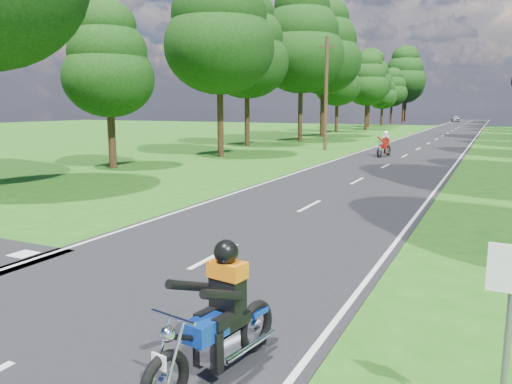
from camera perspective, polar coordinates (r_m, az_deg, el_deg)
The scene contains 9 objects.
ground at distance 9.24m, azimuth -11.15°, elevation -10.58°, with size 160.00×160.00×0.00m, color #1C5212.
main_road at distance 57.22m, azimuth 20.56°, elevation 6.02°, with size 7.00×140.00×0.02m, color black.
road_markings at distance 55.37m, azimuth 20.24°, elevation 5.95°, with size 7.40×140.00×0.01m.
treeline at distance 67.25m, azimuth 23.08°, elevation 13.39°, with size 40.00×115.35×14.78m.
telegraph_pole at distance 36.67m, azimuth 8.01°, elevation 11.11°, with size 1.20×0.26×8.00m.
road_sign at distance 5.22m, azimuth 27.05°, elevation -12.09°, with size 0.45×0.07×2.00m.
rider_near_blue at distance 5.95m, azimuth -4.72°, elevation -13.53°, with size 0.66×1.97×1.64m, color #0E339B, non-canonical shape.
rider_far_red at distance 32.54m, azimuth 14.44°, elevation 5.36°, with size 0.65×1.95×1.63m, color #AB0F0D, non-canonical shape.
distant_car at distance 108.36m, azimuth 21.86°, elevation 7.78°, with size 1.45×3.59×1.22m, color #A5A8AC.
Camera 1 is at (5.28, -6.88, 3.20)m, focal length 35.00 mm.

